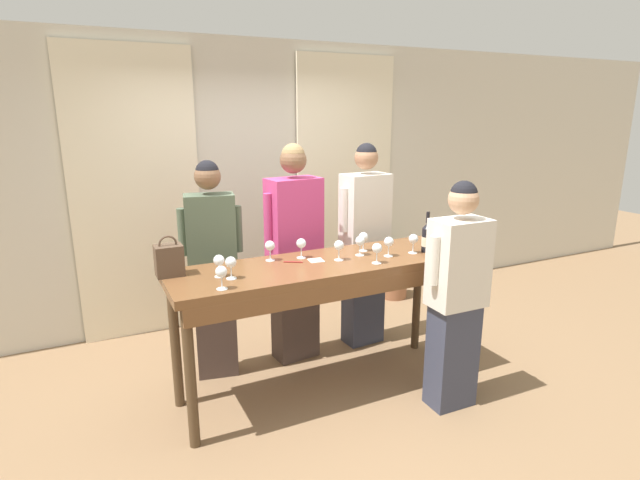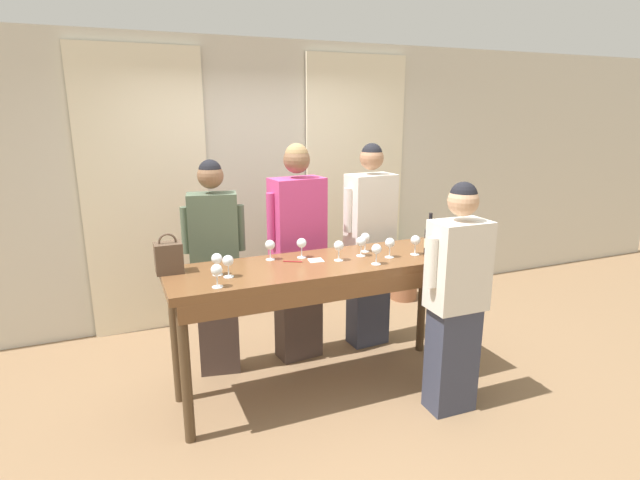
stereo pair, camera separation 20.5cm
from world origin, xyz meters
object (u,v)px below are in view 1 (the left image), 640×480
(tasting_bar, at_px, (325,278))
(potted_plant, at_px, (394,274))
(wine_glass_near_host, at_px, (339,246))
(wine_glass_center_mid, at_px, (270,246))
(guest_olive_jacket, at_px, (213,268))
(guest_cream_sweater, at_px, (364,244))
(wine_bottle, at_px, (427,238))
(handbag, at_px, (169,260))
(wine_glass_back_left, at_px, (413,240))
(wine_glass_back_mid, at_px, (377,249))
(wine_glass_front_mid, at_px, (438,233))
(guest_pink_top, at_px, (294,252))
(wine_glass_by_bottle, at_px, (389,243))
(wine_glass_center_left, at_px, (360,242))
(wine_glass_center_right, at_px, (231,263))
(host_pouring, at_px, (456,295))
(wine_glass_back_right, at_px, (301,244))
(wine_glass_by_handbag, at_px, (363,238))
(wine_glass_front_right, at_px, (219,261))
(wine_glass_front_left, at_px, (221,273))

(tasting_bar, bearing_deg, potted_plant, 41.81)
(wine_glass_near_host, height_order, potted_plant, wine_glass_near_host)
(wine_glass_center_mid, height_order, wine_glass_near_host, same)
(guest_olive_jacket, height_order, guest_cream_sweater, guest_cream_sweater)
(wine_bottle, bearing_deg, potted_plant, 63.30)
(handbag, bearing_deg, wine_glass_back_left, -8.54)
(wine_glass_back_mid, bearing_deg, wine_glass_near_host, 138.22)
(wine_glass_front_mid, relative_size, guest_olive_jacket, 0.09)
(wine_glass_back_left, bearing_deg, wine_glass_front_mid, 16.35)
(guest_olive_jacket, relative_size, guest_pink_top, 0.94)
(wine_glass_back_left, height_order, guest_olive_jacket, guest_olive_jacket)
(wine_glass_center_mid, distance_m, wine_glass_back_mid, 0.78)
(wine_glass_back_mid, relative_size, wine_glass_by_bottle, 1.00)
(tasting_bar, relative_size, wine_glass_by_bottle, 14.98)
(tasting_bar, xyz_separation_m, wine_glass_back_left, (0.73, -0.08, 0.23))
(wine_bottle, bearing_deg, wine_glass_center_left, 164.79)
(wine_glass_center_right, xyz_separation_m, potted_plant, (2.33, 1.50, -0.87))
(wine_glass_center_left, bearing_deg, wine_glass_center_right, -174.28)
(guest_cream_sweater, bearing_deg, host_pouring, -87.60)
(wine_bottle, distance_m, wine_glass_back_right, 0.99)
(wine_glass_by_handbag, bearing_deg, wine_glass_front_mid, -11.43)
(tasting_bar, height_order, guest_olive_jacket, guest_olive_jacket)
(handbag, distance_m, guest_pink_top, 1.18)
(wine_glass_center_left, relative_size, wine_glass_center_right, 1.00)
(handbag, xyz_separation_m, wine_glass_by_bottle, (1.58, -0.26, -0.00))
(wine_glass_front_right, bearing_deg, wine_glass_back_left, -3.61)
(guest_olive_jacket, bearing_deg, wine_glass_front_mid, -18.86)
(wine_glass_by_handbag, distance_m, guest_olive_jacket, 1.21)
(wine_glass_center_right, relative_size, wine_glass_back_left, 1.00)
(wine_glass_front_right, xyz_separation_m, potted_plant, (2.39, 1.43, -0.87))
(wine_glass_center_right, xyz_separation_m, wine_glass_by_bottle, (1.23, -0.01, -0.00))
(wine_glass_center_left, height_order, wine_glass_center_right, same)
(wine_glass_back_left, height_order, potted_plant, wine_glass_back_left)
(wine_glass_back_left, height_order, wine_glass_by_handbag, same)
(wine_glass_near_host, relative_size, host_pouring, 0.09)
(wine_glass_back_mid, distance_m, guest_pink_top, 0.87)
(guest_cream_sweater, relative_size, potted_plant, 3.06)
(wine_glass_by_bottle, distance_m, wine_glass_by_handbag, 0.23)
(handbag, distance_m, guest_cream_sweater, 1.83)
(wine_glass_front_right, bearing_deg, wine_glass_by_handbag, 6.10)
(wine_glass_front_left, relative_size, host_pouring, 0.09)
(tasting_bar, xyz_separation_m, wine_glass_front_mid, (1.04, 0.02, 0.23))
(handbag, distance_m, host_pouring, 2.00)
(wine_glass_front_mid, height_order, wine_glass_front_right, same)
(tasting_bar, height_order, wine_glass_back_left, wine_glass_back_left)
(guest_olive_jacket, relative_size, guest_cream_sweater, 0.95)
(tasting_bar, bearing_deg, wine_glass_center_left, 9.01)
(guest_pink_top, bearing_deg, wine_glass_back_left, -43.83)
(wine_glass_back_left, height_order, wine_glass_back_mid, same)
(wine_glass_back_mid, distance_m, guest_olive_jacket, 1.31)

